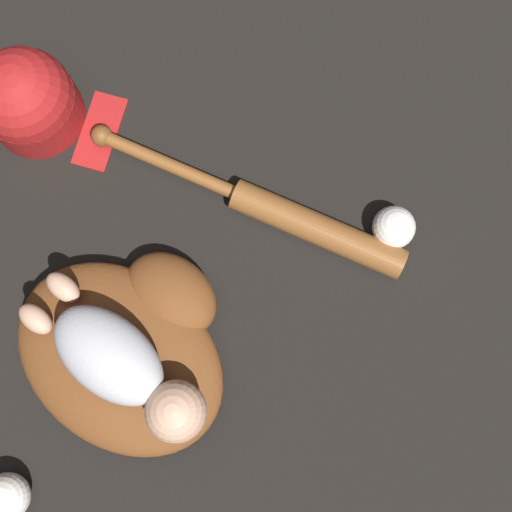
% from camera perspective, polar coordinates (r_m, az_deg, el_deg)
% --- Properties ---
extents(ground_plane, '(6.00, 6.00, 0.00)m').
position_cam_1_polar(ground_plane, '(1.19, -7.84, -8.98)').
color(ground_plane, black).
extents(baseball_glove, '(0.40, 0.37, 0.08)m').
position_cam_1_polar(baseball_glove, '(1.15, -10.16, -7.15)').
color(baseball_glove, brown).
rests_on(baseball_glove, ground).
extents(baby_figure, '(0.33, 0.15, 0.09)m').
position_cam_1_polar(baby_figure, '(1.06, -10.59, -8.72)').
color(baby_figure, '#B2B2B7').
rests_on(baby_figure, baseball_glove).
extents(baseball_bat, '(0.53, 0.27, 0.05)m').
position_cam_1_polar(baseball_bat, '(1.18, 2.36, 3.32)').
color(baseball_bat, brown).
rests_on(baseball_bat, ground).
extents(baseball, '(0.07, 0.07, 0.07)m').
position_cam_1_polar(baseball, '(1.19, 10.96, 2.27)').
color(baseball, white).
rests_on(baseball, ground).
extents(baseball_spare, '(0.07, 0.07, 0.07)m').
position_cam_1_polar(baseball_spare, '(1.21, -19.45, -17.58)').
color(baseball_spare, white).
rests_on(baseball_spare, ground).
extents(baseball_cap, '(0.24, 0.22, 0.16)m').
position_cam_1_polar(baseball_cap, '(1.26, -17.77, 11.77)').
color(baseball_cap, maroon).
rests_on(baseball_cap, ground).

